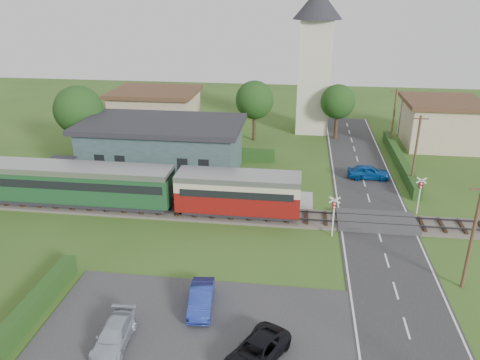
# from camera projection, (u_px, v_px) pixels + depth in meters

# --- Properties ---
(ground) EXTENTS (120.00, 120.00, 0.00)m
(ground) POSITION_uv_depth(u_px,v_px,m) (249.00, 228.00, 36.68)
(ground) COLOR #2D4C19
(railway_track) EXTENTS (76.00, 3.20, 0.49)m
(railway_track) POSITION_uv_depth(u_px,v_px,m) (252.00, 215.00, 38.47)
(railway_track) COLOR #4C443D
(railway_track) RESTS_ON ground
(road) EXTENTS (6.00, 70.00, 0.05)m
(road) POSITION_uv_depth(u_px,v_px,m) (380.00, 236.00, 35.44)
(road) COLOR #28282B
(road) RESTS_ON ground
(car_park) EXTENTS (17.00, 9.00, 0.08)m
(car_park) POSITION_uv_depth(u_px,v_px,m) (197.00, 328.00, 25.84)
(car_park) COLOR #333335
(car_park) RESTS_ON ground
(crossing_deck) EXTENTS (6.20, 3.40, 0.45)m
(crossing_deck) POSITION_uv_depth(u_px,v_px,m) (376.00, 222.00, 37.20)
(crossing_deck) COLOR #333335
(crossing_deck) RESTS_ON ground
(platform) EXTENTS (30.00, 3.00, 0.45)m
(platform) POSITION_uv_depth(u_px,v_px,m) (146.00, 192.00, 42.58)
(platform) COLOR gray
(platform) RESTS_ON ground
(equipment_hut) EXTENTS (2.30, 2.30, 2.55)m
(equipment_hut) POSITION_uv_depth(u_px,v_px,m) (61.00, 172.00, 42.99)
(equipment_hut) COLOR beige
(equipment_hut) RESTS_ON platform
(station_building) EXTENTS (16.00, 9.00, 5.30)m
(station_building) POSITION_uv_depth(u_px,v_px,m) (163.00, 147.00, 46.96)
(station_building) COLOR #2C4544
(station_building) RESTS_ON ground
(train) EXTENTS (43.20, 2.90, 3.40)m
(train) POSITION_uv_depth(u_px,v_px,m) (44.00, 181.00, 39.87)
(train) COLOR #232328
(train) RESTS_ON ground
(church_tower) EXTENTS (6.00, 6.00, 17.60)m
(church_tower) POSITION_uv_depth(u_px,v_px,m) (315.00, 51.00, 57.87)
(church_tower) COLOR beige
(church_tower) RESTS_ON ground
(house_west) EXTENTS (10.80, 8.80, 5.50)m
(house_west) POSITION_uv_depth(u_px,v_px,m) (156.00, 111.00, 60.38)
(house_west) COLOR tan
(house_west) RESTS_ON ground
(house_east) EXTENTS (8.80, 8.80, 5.50)m
(house_east) POSITION_uv_depth(u_px,v_px,m) (440.00, 122.00, 55.18)
(house_east) COLOR tan
(house_east) RESTS_ON ground
(hedge_carpark) EXTENTS (0.80, 9.00, 1.20)m
(hedge_carpark) POSITION_uv_depth(u_px,v_px,m) (34.00, 305.00, 26.79)
(hedge_carpark) COLOR #193814
(hedge_carpark) RESTS_ON ground
(hedge_roadside) EXTENTS (0.80, 18.00, 1.20)m
(hedge_roadside) POSITION_uv_depth(u_px,v_px,m) (400.00, 160.00, 49.39)
(hedge_roadside) COLOR #193814
(hedge_roadside) RESTS_ON ground
(hedge_station) EXTENTS (22.00, 0.80, 1.30)m
(hedge_station) POSITION_uv_depth(u_px,v_px,m) (175.00, 152.00, 51.87)
(hedge_station) COLOR #193814
(hedge_station) RESTS_ON ground
(tree_a) EXTENTS (5.20, 5.20, 8.00)m
(tree_a) POSITION_uv_depth(u_px,v_px,m) (78.00, 110.00, 49.93)
(tree_a) COLOR #332316
(tree_a) RESTS_ON ground
(tree_b) EXTENTS (4.60, 4.60, 7.34)m
(tree_b) POSITION_uv_depth(u_px,v_px,m) (255.00, 100.00, 56.11)
(tree_b) COLOR #332316
(tree_b) RESTS_ON ground
(tree_c) EXTENTS (4.20, 4.20, 6.78)m
(tree_c) POSITION_uv_depth(u_px,v_px,m) (338.00, 102.00, 56.86)
(tree_c) COLOR #332316
(tree_c) RESTS_ON ground
(utility_pole_b) EXTENTS (1.40, 0.22, 7.00)m
(utility_pole_b) POSITION_uv_depth(u_px,v_px,m) (472.00, 236.00, 28.06)
(utility_pole_b) COLOR #473321
(utility_pole_b) RESTS_ON ground
(utility_pole_c) EXTENTS (1.40, 0.22, 7.00)m
(utility_pole_c) POSITION_uv_depth(u_px,v_px,m) (416.00, 151.00, 42.73)
(utility_pole_c) COLOR #473321
(utility_pole_c) RESTS_ON ground
(utility_pole_d) EXTENTS (1.40, 0.22, 7.00)m
(utility_pole_d) POSITION_uv_depth(u_px,v_px,m) (393.00, 118.00, 53.74)
(utility_pole_d) COLOR #473321
(utility_pole_d) RESTS_ON ground
(crossing_signal_near) EXTENTS (0.84, 0.28, 3.28)m
(crossing_signal_near) POSITION_uv_depth(u_px,v_px,m) (334.00, 211.00, 34.71)
(crossing_signal_near) COLOR silver
(crossing_signal_near) RESTS_ON ground
(crossing_signal_far) EXTENTS (0.84, 0.28, 3.28)m
(crossing_signal_far) POSITION_uv_depth(u_px,v_px,m) (420.00, 190.00, 38.23)
(crossing_signal_far) COLOR silver
(crossing_signal_far) RESTS_ON ground
(streetlamp_west) EXTENTS (0.30, 0.30, 5.15)m
(streetlamp_west) POSITION_uv_depth(u_px,v_px,m) (88.00, 117.00, 56.56)
(streetlamp_west) COLOR #3F3F47
(streetlamp_west) RESTS_ON ground
(streetlamp_east) EXTENTS (0.30, 0.30, 5.15)m
(streetlamp_east) POSITION_uv_depth(u_px,v_px,m) (401.00, 113.00, 58.33)
(streetlamp_east) COLOR #3F3F47
(streetlamp_east) RESTS_ON ground
(car_on_road) EXTENTS (4.11, 1.80, 1.38)m
(car_on_road) POSITION_uv_depth(u_px,v_px,m) (368.00, 172.00, 45.88)
(car_on_road) COLOR navy
(car_on_road) RESTS_ON road
(car_park_blue) EXTENTS (1.72, 3.88, 1.24)m
(car_park_blue) POSITION_uv_depth(u_px,v_px,m) (201.00, 299.00, 27.18)
(car_park_blue) COLOR navy
(car_park_blue) RESTS_ON car_park
(car_park_silver) EXTENTS (1.80, 4.01, 1.14)m
(car_park_silver) POSITION_uv_depth(u_px,v_px,m) (114.00, 335.00, 24.37)
(car_park_silver) COLOR #AEB7C5
(car_park_silver) RESTS_ON car_park
(car_park_dark) EXTENTS (3.66, 4.66, 1.18)m
(car_park_dark) POSITION_uv_depth(u_px,v_px,m) (256.00, 352.00, 23.24)
(car_park_dark) COLOR black
(car_park_dark) RESTS_ON car_park
(pedestrian_near) EXTENTS (0.69, 0.54, 1.68)m
(pedestrian_near) POSITION_uv_depth(u_px,v_px,m) (218.00, 184.00, 41.56)
(pedestrian_near) COLOR gray
(pedestrian_near) RESTS_ON platform
(pedestrian_far) EXTENTS (0.68, 0.82, 1.54)m
(pedestrian_far) POSITION_uv_depth(u_px,v_px,m) (94.00, 179.00, 43.02)
(pedestrian_far) COLOR gray
(pedestrian_far) RESTS_ON platform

